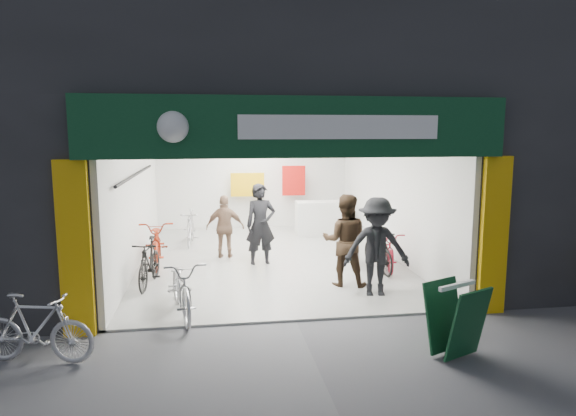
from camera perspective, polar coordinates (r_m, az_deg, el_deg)
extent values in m
plane|color=#56565B|center=(8.32, 0.95, -12.55)|extent=(60.00, 60.00, 0.00)
cube|color=#232326|center=(13.14, 1.71, 20.68)|extent=(16.00, 10.00, 4.50)
cube|color=#232326|center=(13.38, -26.94, 2.31)|extent=(5.00, 10.00, 3.50)
cube|color=#232326|center=(14.66, 21.28, 3.13)|extent=(6.00, 10.00, 3.50)
cube|color=#9E9E99|center=(12.09, -2.24, -5.67)|extent=(6.00, 8.00, 0.04)
cube|color=silver|center=(15.86, -3.95, 3.53)|extent=(6.00, 0.20, 3.20)
cube|color=silver|center=(11.84, -16.62, 1.46)|extent=(0.10, 8.00, 3.20)
cube|color=silver|center=(12.48, 11.32, 2.00)|extent=(0.10, 8.00, 3.20)
cube|color=white|center=(11.72, -2.33, 9.82)|extent=(6.00, 8.00, 0.10)
cube|color=black|center=(7.86, 0.89, 11.15)|extent=(6.00, 0.30, 0.30)
cube|color=#0D391D|center=(7.64, 1.16, 8.98)|extent=(6.40, 0.25, 0.90)
cube|color=white|center=(7.63, 5.85, 8.93)|extent=(3.00, 0.02, 0.35)
cube|color=#E6AB0C|center=(8.01, -22.59, -4.32)|extent=(0.45, 0.12, 2.60)
cube|color=#E6AB0C|center=(9.01, 21.91, -2.90)|extent=(0.45, 0.12, 2.60)
cylinder|color=black|center=(11.18, -16.48, 3.64)|extent=(0.06, 5.00, 0.06)
cube|color=silver|center=(14.70, 3.64, -1.20)|extent=(1.40, 0.60, 1.00)
cube|color=white|center=(8.94, -0.30, 9.76)|extent=(1.30, 0.35, 0.04)
cube|color=white|center=(10.72, -1.73, 9.57)|extent=(1.30, 0.35, 0.04)
cube|color=white|center=(12.51, -2.74, 9.42)|extent=(1.30, 0.35, 0.04)
cube|color=white|center=(14.30, -3.50, 9.32)|extent=(1.30, 0.35, 0.04)
imported|color=#AAAAAF|center=(8.63, -11.72, -8.51)|extent=(0.97, 1.94, 0.97)
imported|color=black|center=(10.30, -15.16, -5.90)|extent=(0.65, 1.62, 0.95)
imported|color=maroon|center=(11.83, -14.32, -3.70)|extent=(0.87, 2.08, 1.06)
imported|color=#A3A3A8|center=(13.74, -10.77, -2.17)|extent=(0.54, 1.58, 0.93)
imported|color=black|center=(11.15, 9.97, -4.62)|extent=(0.53, 1.59, 0.95)
imported|color=maroon|center=(11.45, 10.99, -4.53)|extent=(0.87, 1.71, 0.86)
imported|color=#AAAAAE|center=(11.81, 6.78, -3.76)|extent=(0.46, 1.61, 0.97)
imported|color=silver|center=(7.56, -26.22, -11.90)|extent=(1.61, 0.78, 0.93)
imported|color=black|center=(11.41, -3.06, -1.90)|extent=(0.73, 0.53, 1.84)
imported|color=#362518|center=(9.92, 6.34, -3.65)|extent=(1.04, 0.91, 1.81)
imported|color=black|center=(9.39, 9.82, -4.37)|extent=(1.27, 0.86, 1.82)
imported|color=#88664F|center=(12.08, -7.00, -2.16)|extent=(0.93, 0.48, 1.52)
cube|color=#0F3E20|center=(7.20, 19.40, -12.10)|extent=(0.67, 0.47, 0.96)
cube|color=#0F3E20|center=(7.44, 16.88, -11.30)|extent=(0.67, 0.47, 0.96)
cube|color=white|center=(7.17, 18.29, -8.18)|extent=(0.63, 0.32, 0.06)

